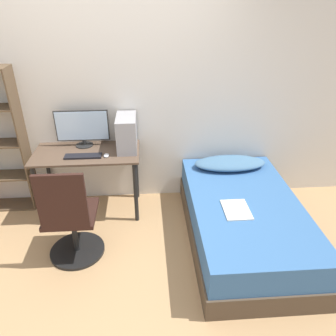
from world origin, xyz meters
name	(u,v)px	position (x,y,z in m)	size (l,w,h in m)	color
ground_plane	(114,280)	(0.00, 0.00, 0.00)	(14.00, 14.00, 0.00)	tan
wall_back	(114,98)	(0.00, 1.41, 1.25)	(8.00, 0.05, 2.50)	silver
desk	(88,162)	(-0.32, 1.10, 0.63)	(1.13, 0.58, 0.75)	brown
office_chair	(71,224)	(-0.38, 0.33, 0.39)	(0.53, 0.53, 1.00)	black
bed	(243,221)	(1.28, 0.45, 0.24)	(1.07, 1.86, 0.49)	#4C3D2D
pillow	(230,163)	(1.28, 1.12, 0.54)	(0.81, 0.36, 0.11)	teal
magazine	(236,210)	(1.15, 0.30, 0.49)	(0.24, 0.32, 0.01)	silver
monitor	(82,127)	(-0.36, 1.27, 0.97)	(0.58, 0.19, 0.41)	black
keyboard	(83,156)	(-0.33, 0.98, 0.76)	(0.38, 0.11, 0.02)	black
pc_tower	(127,133)	(0.13, 1.16, 0.93)	(0.21, 0.40, 0.37)	#99999E
mouse	(106,155)	(-0.09, 0.98, 0.76)	(0.06, 0.09, 0.02)	silver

